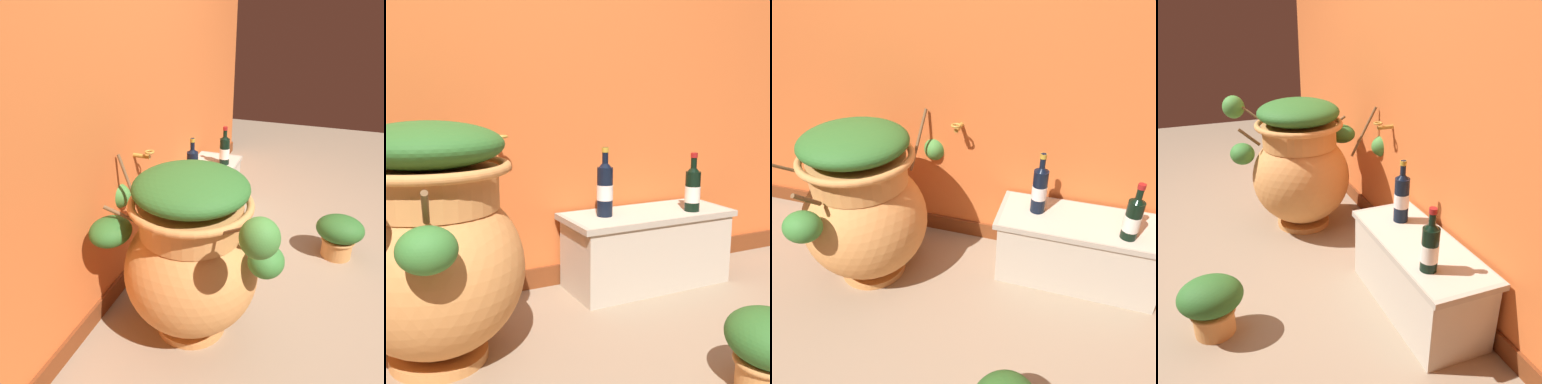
# 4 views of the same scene
# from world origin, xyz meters

# --- Properties ---
(back_wall) EXTENTS (4.40, 0.33, 2.60)m
(back_wall) POSITION_xyz_m (-0.00, 1.20, 1.29)
(back_wall) COLOR #D6662D
(back_wall) RESTS_ON ground_plane
(terracotta_urn) EXTENTS (0.71, 1.08, 0.88)m
(terracotta_urn) POSITION_xyz_m (-0.48, 0.62, 0.45)
(terracotta_urn) COLOR #D68E4C
(terracotta_urn) RESTS_ON ground_plane
(stone_ledge) EXTENTS (0.87, 0.36, 0.39)m
(stone_ledge) POSITION_xyz_m (0.63, 0.90, 0.21)
(stone_ledge) COLOR beige
(stone_ledge) RESTS_ON ground_plane
(wine_bottle_left) EXTENTS (0.08, 0.08, 0.34)m
(wine_bottle_left) POSITION_xyz_m (0.39, 0.92, 0.53)
(wine_bottle_left) COLOR black
(wine_bottle_left) RESTS_ON stone_ledge
(wine_bottle_middle) EXTENTS (0.08, 0.08, 0.30)m
(wine_bottle_middle) POSITION_xyz_m (0.85, 0.82, 0.51)
(wine_bottle_middle) COLOR black
(wine_bottle_middle) RESTS_ON stone_ledge
(potted_shrub) EXTENTS (0.26, 0.30, 0.29)m
(potted_shrub) POSITION_xyz_m (0.44, -0.08, 0.17)
(potted_shrub) COLOR #D68E4C
(potted_shrub) RESTS_ON ground_plane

